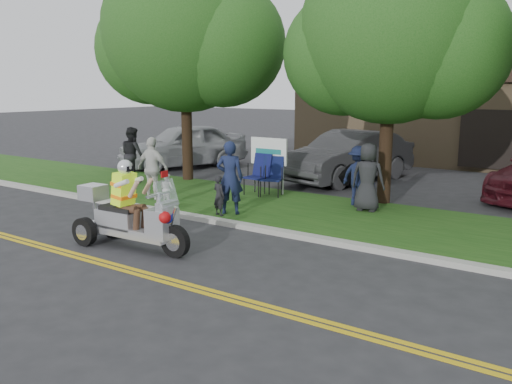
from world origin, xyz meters
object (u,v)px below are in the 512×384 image
Objects in this scene: lawn_chair_a at (260,172)px; parked_car_mid at (348,162)px; spectator_adult_left at (230,178)px; parked_car_left at (349,156)px; lawn_chair_b at (272,174)px; spectator_adult_mid at (133,155)px; trike_scooter at (129,217)px; spectator_adult_right at (153,168)px; parked_car_far_left at (183,145)px.

lawn_chair_a is 0.27× the size of parked_car_mid.
spectator_adult_left is 6.58m from parked_car_left.
lawn_chair_b is 2.62m from spectator_adult_left.
lawn_chair_a is 0.65× the size of spectator_adult_mid.
trike_scooter is 10.06m from parked_car_mid.
spectator_adult_left reaches higher than parked_car_mid.
spectator_adult_left is at bearing -86.76° from parked_car_mid.
spectator_adult_right is at bearing -127.28° from lawn_chair_a.
lawn_chair_a is at bearing -5.67° from parked_car_far_left.
lawn_chair_a is at bearing 94.05° from trike_scooter.
trike_scooter is at bearing 155.83° from spectator_adult_mid.
parked_car_far_left reaches higher than lawn_chair_b.
parked_car_mid is at bearing 83.20° from lawn_chair_a.
spectator_adult_mid reaches higher than parked_car_mid.
spectator_adult_mid reaches higher than parked_car_left.
lawn_chair_b is at bearing 89.94° from trike_scooter.
lawn_chair_b is at bearing -85.14° from parked_car_left.
lawn_chair_a is at bearing -90.65° from parked_car_left.
lawn_chair_a is 4.40m from parked_car_mid.
spectator_adult_right is 7.25m from parked_car_mid.
spectator_adult_right reaches higher than trike_scooter.
spectator_adult_left is at bearing -179.20° from spectator_adult_mid.
parked_car_left is at bearing 29.20° from parked_car_far_left.
trike_scooter is 1.51× the size of spectator_adult_mid.
parked_car_left is at bearing 85.47° from trike_scooter.
lawn_chair_b is 0.21× the size of parked_car_left.
parked_car_far_left reaches higher than lawn_chair_a.
trike_scooter is at bearing 123.87° from spectator_adult_right.
spectator_adult_right is at bearing 125.95° from trike_scooter.
spectator_adult_left is at bearing 171.15° from spectator_adult_right.
parked_car_far_left is (-6.02, 3.30, 0.11)m from lawn_chair_a.
spectator_adult_left is (0.82, -2.52, 0.24)m from lawn_chair_a.
parked_car_mid is at bearing -117.55° from spectator_adult_left.
parked_car_far_left is 1.16× the size of parked_car_mid.
spectator_adult_mid is at bearing -47.68° from parked_car_far_left.
spectator_adult_left reaches higher than lawn_chair_a.
trike_scooter is at bearing 60.50° from spectator_adult_left.
lawn_chair_b is 0.62× the size of spectator_adult_mid.
spectator_adult_mid is 7.35m from parked_car_left.
lawn_chair_a is 6.87m from parked_car_far_left.
lawn_chair_a is at bearing 168.71° from lawn_chair_b.
spectator_adult_left is at bearing -78.45° from parked_car_left.
spectator_adult_mid is 0.35× the size of parked_car_left.
parked_car_mid is (2.90, 6.64, -0.36)m from spectator_adult_right.
spectator_adult_left is 5.74m from spectator_adult_mid.
spectator_adult_right is at bearing -155.54° from lawn_chair_b.
parked_car_mid is (0.02, 6.83, -0.40)m from spectator_adult_left.
trike_scooter is 11.27m from parked_car_far_left.
spectator_adult_right is at bearing -31.24° from spectator_adult_left.
spectator_adult_mid is at bearing -167.23° from lawn_chair_a.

